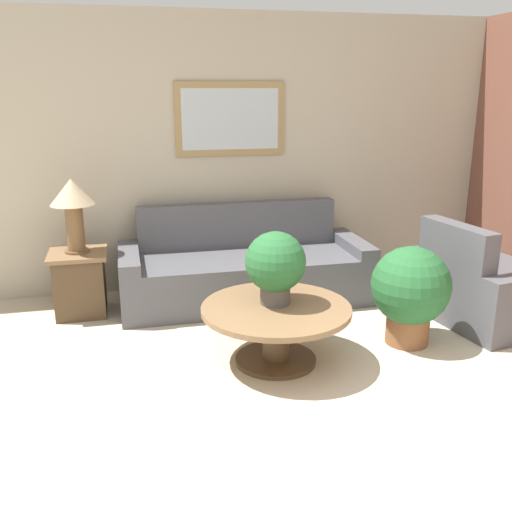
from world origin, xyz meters
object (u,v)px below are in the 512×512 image
(couch_main, at_px, (244,270))
(potted_plant_floor, at_px, (410,290))
(armchair, at_px, (485,287))
(coffee_table, at_px, (276,322))
(side_table, at_px, (80,282))
(table_lamp, at_px, (73,201))
(potted_plant_on_table, at_px, (275,264))

(couch_main, bearing_deg, potted_plant_floor, -49.96)
(armchair, bearing_deg, couch_main, 55.14)
(couch_main, relative_size, coffee_table, 2.12)
(potted_plant_floor, bearing_deg, side_table, 154.32)
(table_lamp, distance_m, potted_plant_on_table, 1.91)
(coffee_table, xyz_separation_m, side_table, (-1.43, 1.28, -0.02))
(couch_main, relative_size, side_table, 4.02)
(coffee_table, distance_m, side_table, 1.92)
(side_table, relative_size, potted_plant_on_table, 1.07)
(side_table, relative_size, table_lamp, 0.89)
(coffee_table, relative_size, potted_plant_floor, 1.38)
(armchair, height_order, side_table, armchair)
(armchair, distance_m, side_table, 3.50)
(side_table, height_order, table_lamp, table_lamp)
(couch_main, distance_m, side_table, 1.47)
(side_table, height_order, potted_plant_floor, potted_plant_floor)
(potted_plant_floor, bearing_deg, couch_main, 130.04)
(table_lamp, xyz_separation_m, potted_plant_on_table, (1.43, -1.22, -0.29))
(potted_plant_on_table, xyz_separation_m, potted_plant_floor, (1.07, 0.02, -0.29))
(armchair, bearing_deg, coffee_table, 92.05)
(table_lamp, bearing_deg, side_table, 90.00)
(coffee_table, bearing_deg, table_lamp, 138.07)
(armchair, height_order, table_lamp, table_lamp)
(couch_main, distance_m, table_lamp, 1.64)
(armchair, relative_size, coffee_table, 1.16)
(armchair, bearing_deg, potted_plant_floor, 100.56)
(coffee_table, relative_size, side_table, 1.90)
(couch_main, xyz_separation_m, potted_plant_floor, (1.04, -1.23, 0.15))
(couch_main, relative_size, potted_plant_on_table, 4.30)
(coffee_table, bearing_deg, couch_main, 87.97)
(couch_main, bearing_deg, potted_plant_on_table, -91.78)
(couch_main, distance_m, potted_plant_on_table, 1.32)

